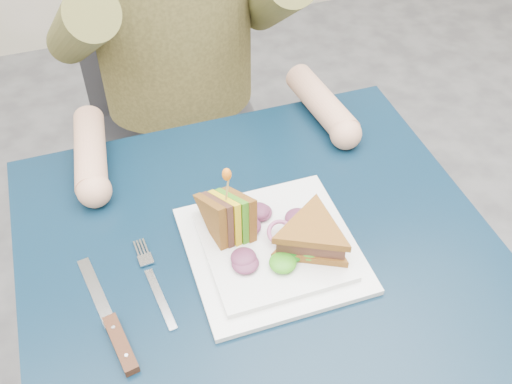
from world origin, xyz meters
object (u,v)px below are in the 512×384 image
object	(u,v)px
sandwich_flat	(312,236)
knife	(116,333)
chair	(175,101)
sandwich_upright	(229,217)
plate	(272,248)
table	(267,295)
fork	(155,285)

from	to	relation	value
sandwich_flat	knife	distance (m)	0.32
chair	sandwich_upright	size ratio (longest dim) A/B	6.94
plate	knife	world-z (taller)	plate
table	fork	size ratio (longest dim) A/B	4.18
table	sandwich_flat	bearing A→B (deg)	-0.68
plate	fork	world-z (taller)	plate
table	sandwich_flat	world-z (taller)	sandwich_flat
plate	knife	size ratio (longest dim) A/B	1.18
table	knife	world-z (taller)	knife
sandwich_upright	knife	world-z (taller)	sandwich_upright
plate	sandwich_flat	xyz separation A→B (m)	(0.05, -0.03, 0.04)
table	knife	bearing A→B (deg)	-168.82
plate	sandwich_upright	bearing A→B (deg)	141.32
table	plate	world-z (taller)	plate
chair	knife	size ratio (longest dim) A/B	4.22
sandwich_upright	fork	distance (m)	0.15
table	plate	distance (m)	0.09
table	chair	bearing A→B (deg)	90.00
fork	sandwich_upright	bearing A→B (deg)	20.74
knife	sandwich_flat	bearing A→B (deg)	8.56
sandwich_upright	knife	xyz separation A→B (m)	(-0.20, -0.12, -0.05)
sandwich_upright	fork	size ratio (longest dim) A/B	0.75
sandwich_upright	knife	distance (m)	0.24
chair	knife	distance (m)	0.82
table	sandwich_upright	bearing A→B (deg)	120.49
chair	fork	world-z (taller)	chair
fork	plate	bearing A→B (deg)	1.64
chair	plate	world-z (taller)	chair
chair	fork	bearing A→B (deg)	-104.09
plate	fork	distance (m)	0.19
chair	sandwich_flat	distance (m)	0.75
sandwich_upright	fork	bearing A→B (deg)	-159.26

